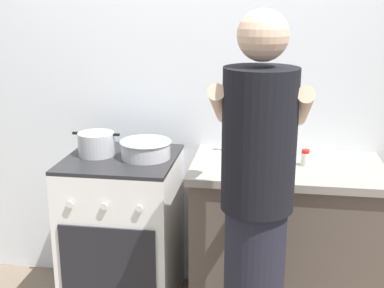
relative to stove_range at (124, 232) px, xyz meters
name	(u,v)px	position (x,y,z in m)	size (l,w,h in m)	color
back_wall	(227,86)	(0.55, 0.35, 0.80)	(3.20, 0.10, 2.50)	silver
countertop	(283,243)	(0.90, 0.00, 0.00)	(1.00, 0.60, 0.90)	brown
stove_range	(124,232)	(0.00, 0.00, 0.00)	(0.60, 0.62, 0.90)	white
pot	(96,144)	(-0.14, 0.02, 0.51)	(0.27, 0.20, 0.13)	#B2B2B7
mixing_bowl	(146,148)	(0.14, 0.01, 0.50)	(0.28, 0.28, 0.10)	#B7B7BC
utensil_crock	(243,137)	(0.66, 0.16, 0.55)	(0.10, 0.10, 0.32)	silver
spice_bottle	(305,158)	(0.99, 0.00, 0.49)	(0.04, 0.04, 0.09)	silver
person	(256,216)	(0.76, -0.58, 0.41)	(0.41, 0.50, 1.70)	black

